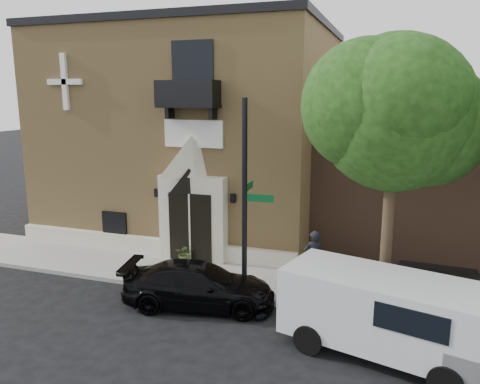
% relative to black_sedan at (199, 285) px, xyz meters
% --- Properties ---
extents(ground, '(120.00, 120.00, 0.00)m').
position_rel_black_sedan_xyz_m(ground, '(-0.71, 0.68, -0.67)').
color(ground, black).
rests_on(ground, ground).
extents(sidewalk, '(42.00, 3.00, 0.15)m').
position_rel_black_sedan_xyz_m(sidewalk, '(0.29, 2.18, -0.59)').
color(sidewalk, gray).
rests_on(sidewalk, ground).
extents(church, '(12.20, 11.01, 9.30)m').
position_rel_black_sedan_xyz_m(church, '(-3.69, 8.63, 3.97)').
color(church, tan).
rests_on(church, ground).
extents(street_tree_left, '(4.97, 4.38, 7.77)m').
position_rel_black_sedan_xyz_m(street_tree_left, '(5.32, 1.02, 5.20)').
color(street_tree_left, '#38281C').
rests_on(street_tree_left, sidewalk).
extents(black_sedan, '(4.85, 2.68, 1.33)m').
position_rel_black_sedan_xyz_m(black_sedan, '(0.00, 0.00, 0.00)').
color(black_sedan, black).
rests_on(black_sedan, ground).
extents(cargo_van, '(5.31, 3.20, 2.03)m').
position_rel_black_sedan_xyz_m(cargo_van, '(5.59, -1.14, 0.47)').
color(cargo_van, silver).
rests_on(cargo_van, ground).
extents(street_sign, '(0.97, 0.97, 6.08)m').
position_rel_black_sedan_xyz_m(street_sign, '(1.18, 0.90, 2.54)').
color(street_sign, black).
rests_on(street_sign, sidewalk).
extents(fire_hydrant, '(0.51, 0.40, 0.89)m').
position_rel_black_sedan_xyz_m(fire_hydrant, '(4.30, 1.16, -0.08)').
color(fire_hydrant, maroon).
rests_on(fire_hydrant, sidewalk).
extents(dumpster, '(2.13, 1.29, 1.35)m').
position_rel_black_sedan_xyz_m(dumpster, '(6.70, 1.21, 0.17)').
color(dumpster, '#0F371B').
rests_on(dumpster, sidewalk).
extents(planter, '(0.81, 0.75, 0.76)m').
position_rel_black_sedan_xyz_m(planter, '(-1.79, 2.86, -0.14)').
color(planter, '#455827').
rests_on(planter, sidewalk).
extents(pedestrian_near, '(0.80, 0.69, 1.84)m').
position_rel_black_sedan_xyz_m(pedestrian_near, '(3.05, 2.39, 0.41)').
color(pedestrian_near, black).
rests_on(pedestrian_near, sidewalk).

